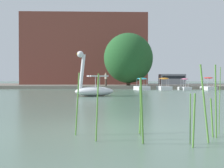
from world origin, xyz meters
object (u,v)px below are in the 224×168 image
(pedal_boat_orange, at_px, (164,87))
(pedal_boat_red, at_px, (208,86))
(tree_willow_near_path, at_px, (128,58))
(person_on_path, at_px, (106,79))
(parked_van, at_px, (172,79))
(swan_boat, at_px, (93,88))
(pedal_boat_cyan, at_px, (142,86))
(pedal_boat_pink, at_px, (185,87))

(pedal_boat_orange, height_order, pedal_boat_red, pedal_boat_red)
(tree_willow_near_path, relative_size, person_on_path, 5.30)
(pedal_boat_red, relative_size, parked_van, 0.53)
(swan_boat, xyz_separation_m, pedal_boat_orange, (6.66, 13.28, -0.17))
(pedal_boat_cyan, distance_m, pedal_boat_red, 7.86)
(pedal_boat_red, distance_m, parked_van, 15.03)
(pedal_boat_pink, bearing_deg, tree_willow_near_path, 147.22)
(pedal_boat_orange, distance_m, pedal_boat_red, 5.24)
(swan_boat, distance_m, person_on_path, 16.20)
(swan_boat, xyz_separation_m, tree_willow_near_path, (2.39, 18.16, 3.61))
(tree_willow_near_path, bearing_deg, person_on_path, -146.02)
(tree_willow_near_path, bearing_deg, pedal_boat_orange, -48.88)
(person_on_path, relative_size, parked_van, 0.38)
(pedal_boat_cyan, bearing_deg, parked_van, 69.00)
(pedal_boat_cyan, distance_m, person_on_path, 5.40)
(pedal_boat_pink, xyz_separation_m, person_on_path, (-9.70, 2.37, 0.94))
(swan_boat, xyz_separation_m, parked_van, (9.77, 28.42, 0.81))
(tree_willow_near_path, xyz_separation_m, person_on_path, (-2.94, -1.98, -2.87))
(pedal_boat_pink, xyz_separation_m, pedal_boat_red, (2.73, -0.24, 0.09))
(pedal_boat_pink, relative_size, person_on_path, 1.15)
(pedal_boat_cyan, bearing_deg, person_on_path, 149.33)
(tree_willow_near_path, bearing_deg, swan_boat, -97.51)
(parked_van, bearing_deg, pedal_boat_cyan, -111.00)
(pedal_boat_cyan, xyz_separation_m, person_on_path, (-4.58, 2.72, 0.89))
(pedal_boat_pink, height_order, pedal_boat_red, pedal_boat_red)
(pedal_boat_red, height_order, tree_willow_near_path, tree_willow_near_path)
(swan_boat, height_order, tree_willow_near_path, tree_willow_near_path)
(pedal_boat_cyan, relative_size, pedal_boat_pink, 1.27)
(pedal_boat_pink, bearing_deg, parked_van, 87.58)
(pedal_boat_red, xyz_separation_m, person_on_path, (-12.44, 2.61, 0.85))
(swan_boat, relative_size, pedal_boat_pink, 1.66)
(pedal_boat_red, relative_size, person_on_path, 1.39)
(pedal_boat_pink, bearing_deg, person_on_path, 166.27)
(parked_van, bearing_deg, tree_willow_near_path, -125.73)
(pedal_boat_cyan, distance_m, parked_van, 16.05)
(pedal_boat_cyan, distance_m, pedal_boat_pink, 5.14)
(swan_boat, height_order, pedal_boat_orange, swan_boat)
(pedal_boat_cyan, bearing_deg, pedal_boat_pink, 3.86)
(pedal_boat_pink, relative_size, tree_willow_near_path, 0.22)
(pedal_boat_orange, bearing_deg, tree_willow_near_path, 131.12)
(pedal_boat_pink, relative_size, parked_van, 0.44)
(swan_boat, relative_size, tree_willow_near_path, 0.36)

